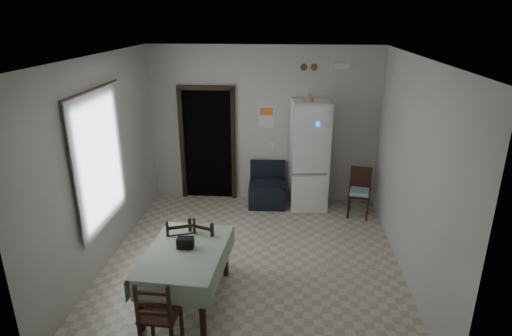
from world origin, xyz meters
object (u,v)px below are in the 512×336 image
object	(u,v)px
fridge	(309,156)
dining_chair_far_right	(208,246)
corner_chair	(359,193)
navy_seat	(267,185)
dining_chair_far_left	(181,246)
dining_table	(187,276)
dining_chair_near_head	(160,313)

from	to	relation	value
fridge	dining_chair_far_right	size ratio (longest dim) A/B	2.20
fridge	dining_chair_far_right	xyz separation A→B (m)	(-1.41, -2.36, -0.54)
corner_chair	dining_chair_far_right	size ratio (longest dim) A/B	0.96
navy_seat	dining_chair_far_left	world-z (taller)	dining_chair_far_left
dining_table	dining_chair_near_head	xyz separation A→B (m)	(-0.09, -0.82, 0.10)
navy_seat	dining_table	bearing A→B (deg)	-107.72
dining_chair_far_right	dining_chair_near_head	size ratio (longest dim) A/B	0.99
fridge	navy_seat	bearing A→B (deg)	173.06
dining_chair_far_right	dining_chair_near_head	bearing A→B (deg)	99.31
dining_chair_near_head	fridge	bearing A→B (deg)	-111.85
dining_table	dining_chair_far_right	world-z (taller)	dining_chair_far_right
corner_chair	dining_chair_far_left	xyz separation A→B (m)	(-2.67, -2.07, 0.03)
navy_seat	fridge	bearing A→B (deg)	-1.97
corner_chair	dining_chair_near_head	size ratio (longest dim) A/B	0.94
corner_chair	dining_chair_far_left	distance (m)	3.37
dining_chair_far_right	dining_chair_near_head	world-z (taller)	dining_chair_near_head
navy_seat	dining_chair_near_head	size ratio (longest dim) A/B	0.87
fridge	dining_chair_near_head	xyz separation A→B (m)	(-1.67, -3.76, -0.54)
corner_chair	dining_chair_far_left	bearing A→B (deg)	-131.00
fridge	dining_chair_far_left	world-z (taller)	fridge
corner_chair	navy_seat	bearing A→B (deg)	179.57
corner_chair	dining_table	xyz separation A→B (m)	(-2.47, -2.60, -0.07)
dining_table	dining_chair_far_left	size ratio (longest dim) A/B	1.49
corner_chair	dining_table	distance (m)	3.58
dining_table	corner_chair	bearing A→B (deg)	50.20
fridge	dining_chair_far_left	size ratio (longest dim) A/B	2.15
dining_table	dining_chair_far_left	xyz separation A→B (m)	(-0.20, 0.53, 0.10)
navy_seat	corner_chair	world-z (taller)	corner_chair
corner_chair	fridge	bearing A→B (deg)	170.36
fridge	dining_table	distance (m)	3.39
fridge	corner_chair	bearing A→B (deg)	-27.80
fridge	corner_chair	distance (m)	1.11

